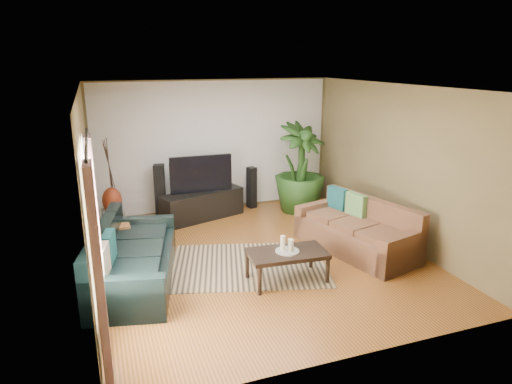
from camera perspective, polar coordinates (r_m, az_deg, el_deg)
name	(u,v)px	position (r m, az deg, el deg)	size (l,w,h in m)	color
floor	(260,257)	(7.47, 0.52, -8.16)	(5.50, 5.50, 0.00)	#9F5929
ceiling	(261,87)	(6.81, 0.58, 12.99)	(5.50, 5.50, 0.00)	white
wall_back	(215,146)	(9.59, -5.15, 5.77)	(5.00, 5.00, 0.00)	brown
wall_front	(355,242)	(4.66, 12.33, -6.09)	(5.00, 5.00, 0.00)	brown
wall_left	(88,192)	(6.62, -20.23, -0.01)	(5.50, 5.50, 0.00)	brown
wall_right	(397,165)	(8.20, 17.22, 3.29)	(5.50, 5.50, 0.00)	brown
backwall_panel	(215,146)	(9.58, -5.13, 5.76)	(4.90, 4.90, 0.00)	white
window_pane	(90,228)	(5.07, -20.02, -4.24)	(1.80, 1.80, 0.00)	white
curtain_near	(99,281)	(4.48, -19.01, -10.42)	(0.08, 0.35, 2.20)	gray
curtain_far	(96,226)	(5.86, -19.34, -4.03)	(0.08, 0.35, 2.20)	gray
curtain_rod	(86,142)	(4.85, -20.46, 5.84)	(0.03, 0.03, 1.90)	black
sofa_left	(135,254)	(6.77, -14.93, -7.49)	(2.34, 1.00, 0.85)	black
sofa_right	(356,227)	(7.73, 12.38, -4.28)	(2.08, 0.93, 0.85)	brown
area_rug	(249,265)	(7.20, -0.90, -9.10)	(2.38, 1.68, 0.01)	tan
coffee_table	(287,266)	(6.66, 3.90, -9.23)	(1.11, 0.61, 0.45)	black
candle_tray	(287,251)	(6.56, 3.94, -7.37)	(0.34, 0.34, 0.02)	#9B9B96
candle_tall	(283,243)	(6.52, 3.37, -6.40)	(0.07, 0.07, 0.22)	#F1EACB
candle_mid	(291,246)	(6.51, 4.42, -6.70)	(0.07, 0.07, 0.17)	beige
candle_short	(290,244)	(6.61, 4.30, -6.47)	(0.07, 0.07, 0.14)	beige
tv_stand	(202,205)	(9.19, -6.71, -1.64)	(1.68, 0.50, 0.56)	black
television	(201,174)	(9.03, -6.88, 2.29)	(1.23, 0.07, 0.73)	black
speaker_left	(160,191)	(9.31, -11.91, 0.07)	(0.20, 0.22, 1.09)	black
speaker_right	(252,188)	(9.76, -0.55, 0.56)	(0.16, 0.18, 0.89)	black
potted_plant	(300,168)	(9.47, 5.51, 3.02)	(1.04, 1.04, 1.85)	#1F4416
plant_pot	(299,204)	(9.69, 5.38, -1.55)	(0.34, 0.34, 0.27)	black
pedestal	(114,220)	(8.97, -17.34, -3.30)	(0.39, 0.39, 0.39)	gray
vase	(112,201)	(8.86, -17.54, -1.02)	(0.36, 0.36, 0.50)	maroon
side_table	(113,239)	(7.79, -17.43, -5.68)	(0.53, 0.53, 0.56)	olive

